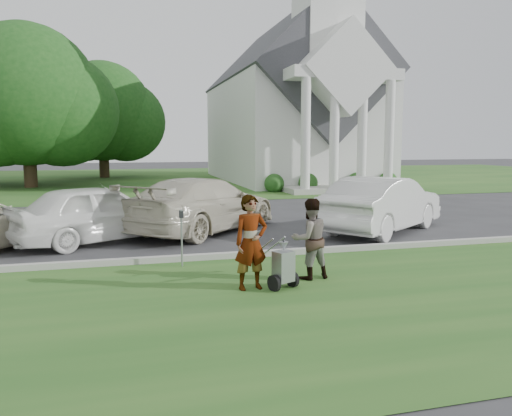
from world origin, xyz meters
name	(u,v)px	position (x,y,z in m)	size (l,w,h in m)	color
ground	(243,264)	(0.00, 0.00, 0.00)	(120.00, 120.00, 0.00)	#333335
grass_strip	(284,305)	(0.00, -3.00, 0.01)	(80.00, 7.00, 0.01)	#22531C
church_lawn	(159,179)	(0.00, 27.00, 0.01)	(80.00, 30.00, 0.01)	#22531C
curb	(238,255)	(0.00, 0.55, 0.07)	(80.00, 0.18, 0.15)	#9E9E93
church	(292,96)	(9.00, 23.11, 5.94)	(9.19, 19.00, 24.10)	white
tree_left	(26,102)	(-8.01, 21.99, 5.11)	(10.63, 8.40, 9.71)	#332316
tree_back	(102,116)	(-4.01, 29.99, 4.73)	(9.61, 7.60, 8.89)	#332316
striping_cart	(283,267)	(0.26, -2.10, 0.42)	(0.81, 1.12, 0.97)	black
person_left	(251,243)	(-0.31, -1.96, 0.87)	(0.64, 0.42, 1.75)	#999999
person_right	(310,239)	(0.99, -1.56, 0.80)	(0.78, 0.61, 1.60)	#999999
parking_meter_near	(182,231)	(-1.35, 0.07, 0.80)	(0.09, 0.08, 1.26)	#989BA1
car_b	(99,213)	(-3.22, 3.43, 0.80)	(1.89, 4.71, 1.60)	white
car_c	(203,204)	(-0.22, 4.35, 0.83)	(2.32, 5.71, 1.66)	beige
car_d	(383,204)	(5.06, 2.89, 0.84)	(1.78, 5.09, 1.68)	silver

